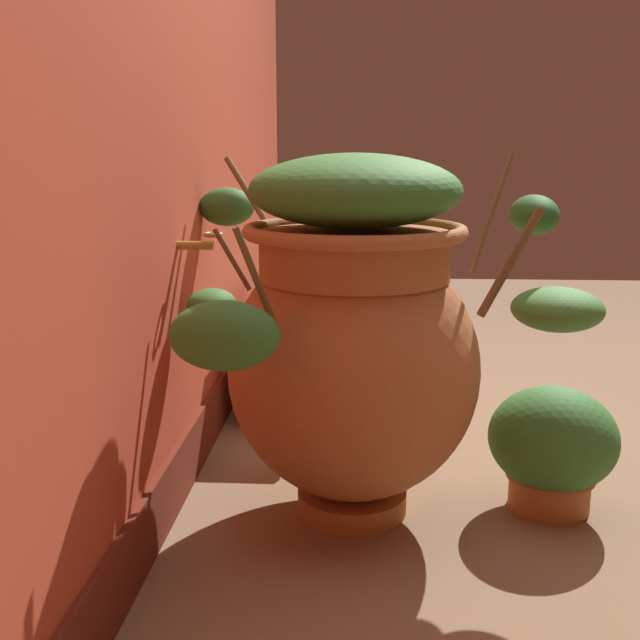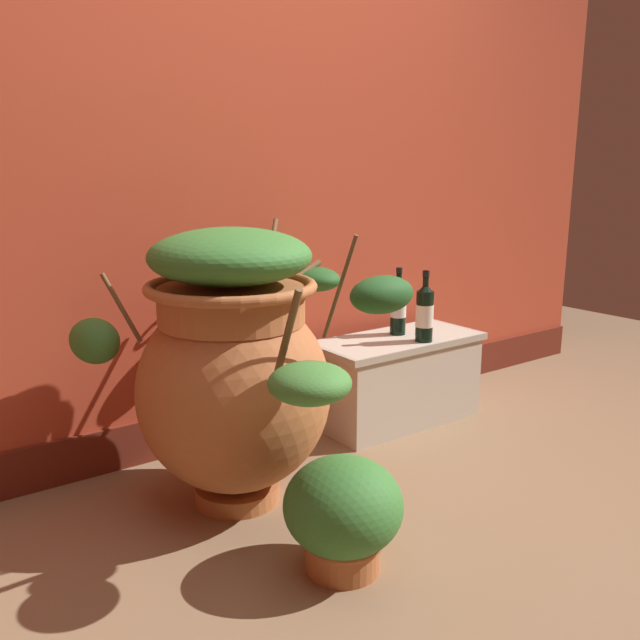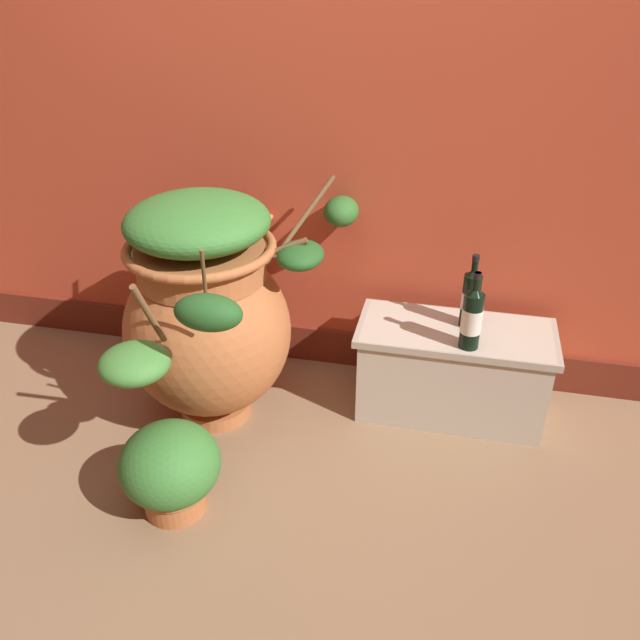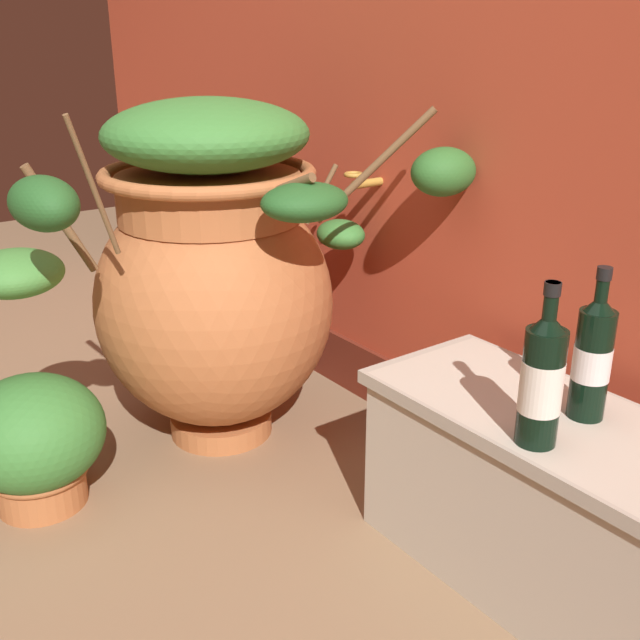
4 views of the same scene
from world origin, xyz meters
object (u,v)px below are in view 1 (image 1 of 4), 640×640
at_px(wine_bottle_left, 327,264).
at_px(wine_bottle_middle, 285,264).
at_px(terracotta_urn, 354,332).
at_px(potted_shrub, 552,446).

xyz_separation_m(wine_bottle_left, wine_bottle_middle, (-0.01, 0.16, -0.00)).
height_order(terracotta_urn, wine_bottle_left, terracotta_urn).
bearing_deg(wine_bottle_left, wine_bottle_middle, 92.66).
bearing_deg(wine_bottle_middle, terracotta_urn, -164.20).
height_order(wine_bottle_left, potted_shrub, wine_bottle_left).
relative_size(terracotta_urn, wine_bottle_left, 3.55).
height_order(terracotta_urn, potted_shrub, terracotta_urn).
distance_m(wine_bottle_middle, potted_shrub, 1.31).
bearing_deg(wine_bottle_left, terracotta_urn, -173.18).
bearing_deg(potted_shrub, wine_bottle_left, 34.58).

